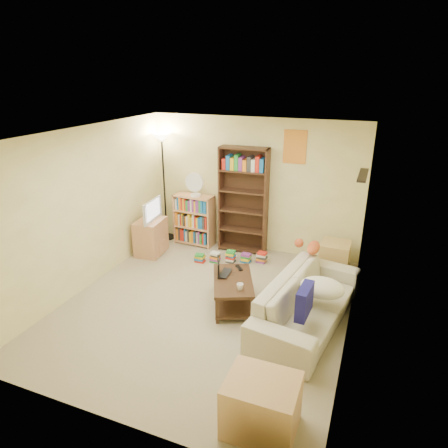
{
  "coord_description": "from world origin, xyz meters",
  "views": [
    {
      "loc": [
        2.12,
        -4.63,
        3.25
      ],
      "look_at": [
        0.02,
        0.68,
        1.05
      ],
      "focal_mm": 32.0,
      "sensor_mm": 36.0,
      "label": 1
    }
  ],
  "objects_px": {
    "tabby_cat": "(311,247)",
    "floor_lamp": "(163,156)",
    "coffee_table": "(233,288)",
    "short_bookshelf": "(194,220)",
    "sofa": "(308,301)",
    "end_cabinet": "(262,405)",
    "desk_fan": "(195,184)",
    "laptop": "(228,274)",
    "television": "(149,210)",
    "mug": "(240,287)",
    "side_table": "(334,257)",
    "tv_stand": "(151,237)",
    "tall_bookshelf": "(243,198)"
  },
  "relations": [
    {
      "from": "coffee_table",
      "to": "tv_stand",
      "type": "bearing_deg",
      "value": 127.79
    },
    {
      "from": "tv_stand",
      "to": "desk_fan",
      "type": "relative_size",
      "value": 1.45
    },
    {
      "from": "sofa",
      "to": "end_cabinet",
      "type": "height_order",
      "value": "sofa"
    },
    {
      "from": "laptop",
      "to": "tv_stand",
      "type": "relative_size",
      "value": 0.5
    },
    {
      "from": "coffee_table",
      "to": "short_bookshelf",
      "type": "distance_m",
      "value": 2.4
    },
    {
      "from": "television",
      "to": "side_table",
      "type": "bearing_deg",
      "value": -86.86
    },
    {
      "from": "sofa",
      "to": "tall_bookshelf",
      "type": "bearing_deg",
      "value": 48.96
    },
    {
      "from": "laptop",
      "to": "short_bookshelf",
      "type": "bearing_deg",
      "value": 34.14
    },
    {
      "from": "tv_stand",
      "to": "tall_bookshelf",
      "type": "xyz_separation_m",
      "value": [
        1.56,
        0.77,
        0.72
      ]
    },
    {
      "from": "television",
      "to": "end_cabinet",
      "type": "height_order",
      "value": "television"
    },
    {
      "from": "sofa",
      "to": "desk_fan",
      "type": "height_order",
      "value": "desk_fan"
    },
    {
      "from": "tabby_cat",
      "to": "end_cabinet",
      "type": "xyz_separation_m",
      "value": [
        0.07,
        -2.81,
        -0.46
      ]
    },
    {
      "from": "end_cabinet",
      "to": "side_table",
      "type": "bearing_deg",
      "value": 86.23
    },
    {
      "from": "sofa",
      "to": "desk_fan",
      "type": "relative_size",
      "value": 5.1
    },
    {
      "from": "laptop",
      "to": "tall_bookshelf",
      "type": "height_order",
      "value": "tall_bookshelf"
    },
    {
      "from": "television",
      "to": "side_table",
      "type": "xyz_separation_m",
      "value": [
        3.31,
        0.49,
        -0.59
      ]
    },
    {
      "from": "coffee_table",
      "to": "mug",
      "type": "height_order",
      "value": "mug"
    },
    {
      "from": "tall_bookshelf",
      "to": "end_cabinet",
      "type": "bearing_deg",
      "value": -70.57
    },
    {
      "from": "tv_stand",
      "to": "end_cabinet",
      "type": "relative_size",
      "value": 0.98
    },
    {
      "from": "floor_lamp",
      "to": "short_bookshelf",
      "type": "bearing_deg",
      "value": -4.58
    },
    {
      "from": "mug",
      "to": "sofa",
      "type": "bearing_deg",
      "value": 14.13
    },
    {
      "from": "sofa",
      "to": "end_cabinet",
      "type": "relative_size",
      "value": 3.46
    },
    {
      "from": "coffee_table",
      "to": "laptop",
      "type": "relative_size",
      "value": 3.39
    },
    {
      "from": "tall_bookshelf",
      "to": "desk_fan",
      "type": "distance_m",
      "value": 0.96
    },
    {
      "from": "laptop",
      "to": "side_table",
      "type": "bearing_deg",
      "value": -45.89
    },
    {
      "from": "tv_stand",
      "to": "side_table",
      "type": "height_order",
      "value": "tv_stand"
    },
    {
      "from": "television",
      "to": "tall_bookshelf",
      "type": "xyz_separation_m",
      "value": [
        1.56,
        0.77,
        0.19
      ]
    },
    {
      "from": "coffee_table",
      "to": "tall_bookshelf",
      "type": "relative_size",
      "value": 0.57
    },
    {
      "from": "sofa",
      "to": "side_table",
      "type": "xyz_separation_m",
      "value": [
        0.16,
        1.65,
        -0.05
      ]
    },
    {
      "from": "end_cabinet",
      "to": "tv_stand",
      "type": "bearing_deg",
      "value": 134.99
    },
    {
      "from": "laptop",
      "to": "television",
      "type": "relative_size",
      "value": 0.48
    },
    {
      "from": "coffee_table",
      "to": "floor_lamp",
      "type": "height_order",
      "value": "floor_lamp"
    },
    {
      "from": "coffee_table",
      "to": "laptop",
      "type": "bearing_deg",
      "value": 114.45
    },
    {
      "from": "mug",
      "to": "floor_lamp",
      "type": "distance_m",
      "value": 3.42
    },
    {
      "from": "television",
      "to": "floor_lamp",
      "type": "relative_size",
      "value": 0.32
    },
    {
      "from": "sofa",
      "to": "tabby_cat",
      "type": "bearing_deg",
      "value": 18.61
    },
    {
      "from": "floor_lamp",
      "to": "side_table",
      "type": "height_order",
      "value": "floor_lamp"
    },
    {
      "from": "short_bookshelf",
      "to": "end_cabinet",
      "type": "relative_size",
      "value": 1.49
    },
    {
      "from": "laptop",
      "to": "tall_bookshelf",
      "type": "relative_size",
      "value": 0.17
    },
    {
      "from": "tall_bookshelf",
      "to": "sofa",
      "type": "bearing_deg",
      "value": -52.41
    },
    {
      "from": "short_bookshelf",
      "to": "floor_lamp",
      "type": "height_order",
      "value": "floor_lamp"
    },
    {
      "from": "television",
      "to": "tall_bookshelf",
      "type": "distance_m",
      "value": 1.75
    },
    {
      "from": "tabby_cat",
      "to": "desk_fan",
      "type": "xyz_separation_m",
      "value": [
        -2.39,
        0.93,
        0.5
      ]
    },
    {
      "from": "side_table",
      "to": "floor_lamp",
      "type": "bearing_deg",
      "value": 175.32
    },
    {
      "from": "desk_fan",
      "to": "sofa",
      "type": "bearing_deg",
      "value": -35.71
    },
    {
      "from": "tabby_cat",
      "to": "mug",
      "type": "distance_m",
      "value": 1.37
    },
    {
      "from": "floor_lamp",
      "to": "sofa",
      "type": "bearing_deg",
      "value": -30.57
    },
    {
      "from": "floor_lamp",
      "to": "side_table",
      "type": "relative_size",
      "value": 3.93
    },
    {
      "from": "tabby_cat",
      "to": "floor_lamp",
      "type": "xyz_separation_m",
      "value": [
        -3.11,
        1.03,
        0.97
      ]
    },
    {
      "from": "side_table",
      "to": "coffee_table",
      "type": "bearing_deg",
      "value": -127.3
    }
  ]
}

